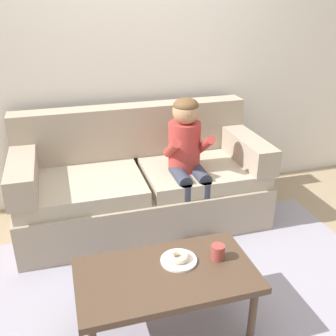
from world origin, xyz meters
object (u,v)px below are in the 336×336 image
Objects in this scene: mug at (218,252)px; toy_controller at (92,289)px; person_child at (187,153)px; donut at (179,257)px; couch at (141,184)px; coffee_table at (166,279)px.

mug is 0.40× the size of toy_controller.
donut is (-0.39, -0.99, -0.21)m from person_child.
couch is 1.21m from donut.
mug is at bearing -81.69° from couch.
person_child is at bearing 68.80° from donut.
coffee_table is 8.29× the size of donut.
person_child reaches higher than toy_controller.
person_child reaches higher than donut.
couch is at bearing 83.77° from coffee_table.
person_child is at bearing 81.10° from mug.
couch is at bearing 87.95° from donut.
coffee_table is 4.40× the size of toy_controller.
coffee_table is 1.20m from person_child.
couch is 16.93× the size of donut.
toy_controller is (-0.87, -0.61, -0.65)m from person_child.
couch is at bearing 148.72° from person_child.
couch is 1.28m from coffee_table.
coffee_table is at bearing -69.69° from toy_controller.
person_child is (0.34, -0.21, 0.33)m from couch.
person_child is at bearing 14.95° from toy_controller.
donut is at bearing -111.20° from person_child.
couch is at bearing 37.07° from toy_controller.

